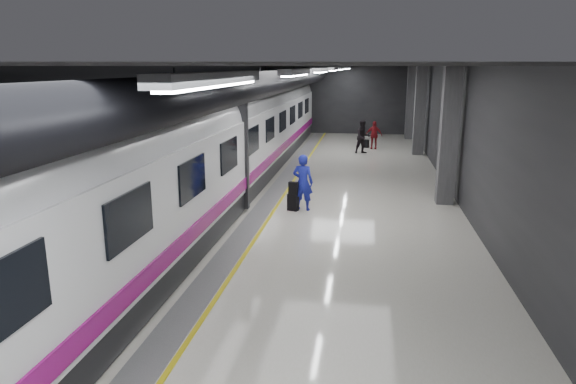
{
  "coord_description": "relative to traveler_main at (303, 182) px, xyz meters",
  "views": [
    {
      "loc": [
        1.9,
        -15.35,
        4.5
      ],
      "look_at": [
        -0.05,
        -2.7,
        1.35
      ],
      "focal_mm": 32.0,
      "sensor_mm": 36.0,
      "label": 1
    }
  ],
  "objects": [
    {
      "name": "suitcase_far",
      "position": [
        1.93,
        13.37,
        -0.67
      ],
      "size": [
        0.36,
        0.3,
        0.45
      ],
      "primitive_type": "cube",
      "rotation": [
        0.0,
        0.0,
        -0.37
      ],
      "color": "black",
      "rests_on": "ground"
    },
    {
      "name": "train",
      "position": [
        -3.19,
        -0.44,
        1.17
      ],
      "size": [
        3.05,
        38.0,
        4.05
      ],
      "color": "black",
      "rests_on": "ground"
    },
    {
      "name": "shoulder_bag",
      "position": [
        -0.28,
        -0.16,
        -0.16
      ],
      "size": [
        0.32,
        0.21,
        0.4
      ],
      "primitive_type": "cube",
      "rotation": [
        0.0,
        0.0,
        -0.19
      ],
      "color": "black",
      "rests_on": "suitcase_main"
    },
    {
      "name": "traveler_far_a",
      "position": [
        1.76,
        11.36,
        -0.02
      ],
      "size": [
        1.06,
        0.98,
        1.75
      ],
      "primitive_type": "imported",
      "rotation": [
        0.0,
        0.0,
        0.47
      ],
      "color": "black",
      "rests_on": "ground"
    },
    {
      "name": "traveler_far_b",
      "position": [
        2.34,
        13.02,
        -0.13
      ],
      "size": [
        0.93,
        0.44,
        1.54
      ],
      "primitive_type": "imported",
      "rotation": [
        0.0,
        0.0,
        -0.08
      ],
      "color": "maroon",
      "rests_on": "ground"
    },
    {
      "name": "suitcase_main",
      "position": [
        -0.29,
        -0.14,
        -0.63
      ],
      "size": [
        0.38,
        0.3,
        0.54
      ],
      "primitive_type": "cube",
      "rotation": [
        0.0,
        0.0,
        -0.31
      ],
      "color": "black",
      "rests_on": "ground"
    },
    {
      "name": "platform_hall",
      "position": [
        -0.23,
        0.51,
        2.64
      ],
      "size": [
        10.02,
        40.02,
        4.51
      ],
      "color": "black",
      "rests_on": "ground"
    },
    {
      "name": "traveler_main",
      "position": [
        0.0,
        0.0,
        0.0
      ],
      "size": [
        0.71,
        0.52,
        1.8
      ],
      "primitive_type": "imported",
      "rotation": [
        0.0,
        0.0,
        3.0
      ],
      "color": "#221BCA",
      "rests_on": "ground"
    },
    {
      "name": "ground",
      "position": [
        0.06,
        -0.44,
        -0.9
      ],
      "size": [
        40.0,
        40.0,
        0.0
      ],
      "primitive_type": "plane",
      "color": "beige",
      "rests_on": "ground"
    }
  ]
}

